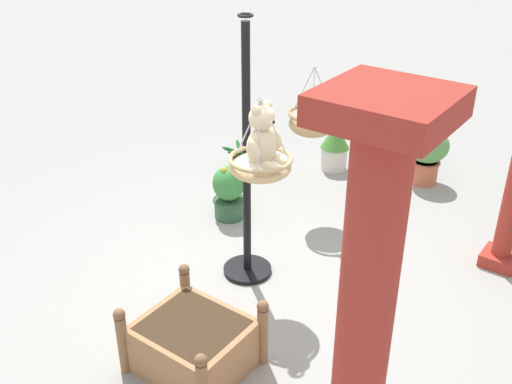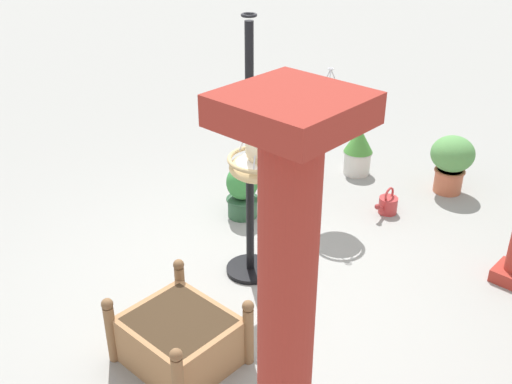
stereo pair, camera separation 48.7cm
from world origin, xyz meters
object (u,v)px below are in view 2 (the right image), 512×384
object	(u,v)px
potted_plant_tall_leafy	(452,160)
potted_plant_bushy_green	(242,191)
hanging_basket_left_high	(327,125)
potted_plant_flowering_red	(263,159)
potted_plant_conical_shrub	(358,150)
display_pole_central	(250,204)
wooden_planter_box	(180,338)
teddy_bear	(262,140)
watering_can	(388,204)
hanging_basket_with_teddy	(260,166)

from	to	relation	value
potted_plant_tall_leafy	potted_plant_bushy_green	bearing A→B (deg)	-33.89
hanging_basket_left_high	potted_plant_flowering_red	distance (m)	1.57
potted_plant_bushy_green	potted_plant_conical_shrub	xyz separation A→B (m)	(-1.68, 0.31, 0.02)
potted_plant_bushy_green	display_pole_central	bearing A→B (deg)	47.77
potted_plant_bushy_green	potted_plant_conical_shrub	world-z (taller)	potted_plant_bushy_green
wooden_planter_box	potted_plant_bushy_green	world-z (taller)	potted_plant_bushy_green
teddy_bear	potted_plant_conical_shrub	bearing A→B (deg)	-164.02
potted_plant_flowering_red	potted_plant_conical_shrub	distance (m)	1.16
hanging_basket_left_high	potted_plant_conical_shrub	bearing A→B (deg)	-164.10
watering_can	hanging_basket_with_teddy	bearing A→B (deg)	-2.93
hanging_basket_left_high	potted_plant_tall_leafy	world-z (taller)	hanging_basket_left_high
potted_plant_flowering_red	display_pole_central	bearing A→B (deg)	39.04
potted_plant_conical_shrub	watering_can	bearing A→B (deg)	53.53
potted_plant_tall_leafy	wooden_planter_box	bearing A→B (deg)	-2.71
teddy_bear	hanging_basket_left_high	bearing A→B (deg)	-163.96
hanging_basket_left_high	potted_plant_bushy_green	size ratio (longest dim) A/B	1.17
potted_plant_conical_shrub	watering_can	distance (m)	1.01
hanging_basket_with_teddy	potted_plant_bushy_green	world-z (taller)	hanging_basket_with_teddy
display_pole_central	potted_plant_flowering_red	world-z (taller)	display_pole_central
potted_plant_bushy_green	teddy_bear	bearing A→B (deg)	50.95
teddy_bear	watering_can	xyz separation A→B (m)	(-1.93, 0.07, -1.33)
display_pole_central	potted_plant_conical_shrub	distance (m)	2.44
wooden_planter_box	potted_plant_conical_shrub	bearing A→B (deg)	-166.55
display_pole_central	watering_can	xyz separation A→B (m)	(-1.78, 0.35, -0.60)
potted_plant_flowering_red	potted_plant_tall_leafy	size ratio (longest dim) A/B	0.65
teddy_bear	wooden_planter_box	distance (m)	1.60
hanging_basket_left_high	wooden_planter_box	world-z (taller)	hanging_basket_left_high
potted_plant_flowering_red	potted_plant_conical_shrub	bearing A→B (deg)	127.19
hanging_basket_with_teddy	hanging_basket_left_high	distance (m)	1.47
potted_plant_flowering_red	hanging_basket_with_teddy	bearing A→B (deg)	41.39
display_pole_central	teddy_bear	xyz separation A→B (m)	(0.15, 0.27, 0.72)
potted_plant_bushy_green	potted_plant_conical_shrub	size ratio (longest dim) A/B	1.00
wooden_planter_box	potted_plant_bushy_green	bearing A→B (deg)	-148.27
teddy_bear	potted_plant_bushy_green	distance (m)	1.74
potted_plant_tall_leafy	potted_plant_flowering_red	bearing A→B (deg)	-62.63
potted_plant_flowering_red	watering_can	xyz separation A→B (m)	(-0.10, 1.70, -0.03)
potted_plant_conical_shrub	display_pole_central	bearing A→B (deg)	10.67
display_pole_central	hanging_basket_left_high	size ratio (longest dim) A/B	3.26
potted_plant_flowering_red	potted_plant_tall_leafy	xyz separation A→B (m)	(-1.01, 1.94, 0.25)
potted_plant_tall_leafy	watering_can	xyz separation A→B (m)	(0.90, -0.24, -0.29)
hanging_basket_with_teddy	hanging_basket_left_high	world-z (taller)	hanging_basket_with_teddy
wooden_planter_box	potted_plant_flowering_red	size ratio (longest dim) A/B	1.94
hanging_basket_left_high	potted_plant_flowering_red	world-z (taller)	hanging_basket_left_high
potted_plant_flowering_red	potted_plant_tall_leafy	bearing A→B (deg)	117.37
wooden_planter_box	watering_can	distance (m)	2.97
potted_plant_bushy_green	hanging_basket_with_teddy	bearing A→B (deg)	50.27
potted_plant_flowering_red	watering_can	world-z (taller)	potted_plant_flowering_red
potted_plant_tall_leafy	potted_plant_conical_shrub	distance (m)	1.08
teddy_bear	potted_plant_flowering_red	bearing A→B (deg)	-138.18
potted_plant_bushy_green	watering_can	xyz separation A→B (m)	(-1.09, 1.10, -0.19)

